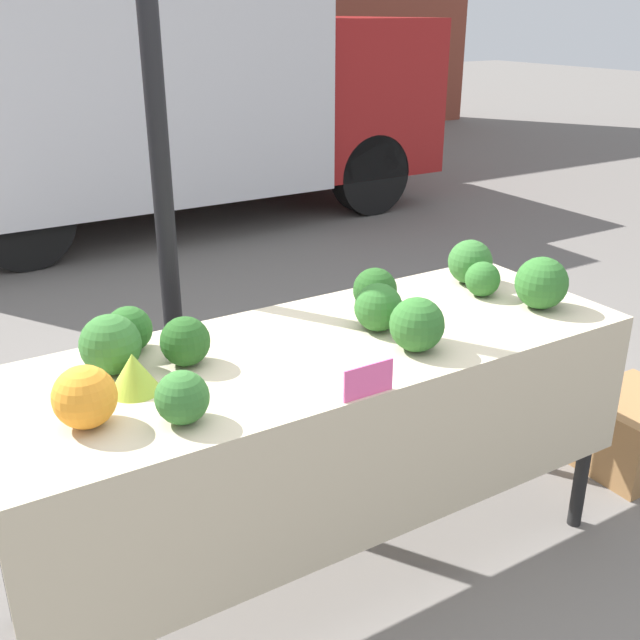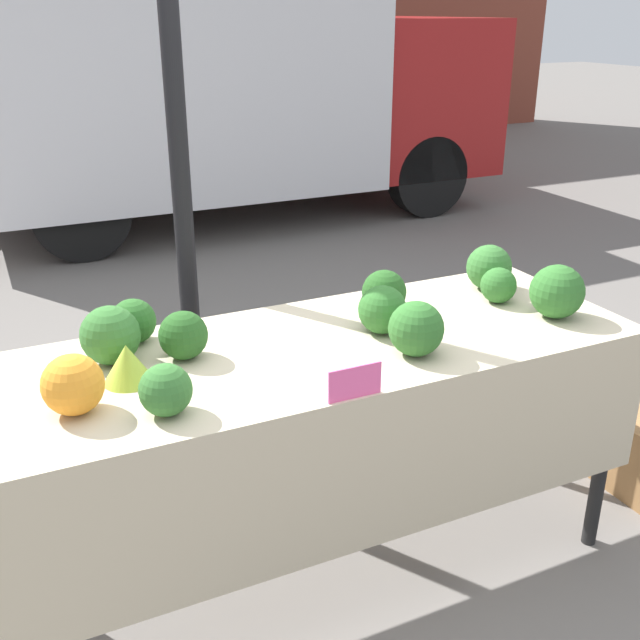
{
  "view_description": "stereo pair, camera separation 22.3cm",
  "coord_description": "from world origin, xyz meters",
  "px_view_note": "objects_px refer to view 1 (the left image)",
  "views": [
    {
      "loc": [
        -1.08,
        -1.76,
        1.79
      ],
      "look_at": [
        0.0,
        0.0,
        0.93
      ],
      "focal_mm": 42.0,
      "sensor_mm": 36.0,
      "label": 1
    },
    {
      "loc": [
        -0.88,
        -1.87,
        1.79
      ],
      "look_at": [
        0.0,
        0.0,
        0.93
      ],
      "focal_mm": 42.0,
      "sensor_mm": 36.0,
      "label": 2
    }
  ],
  "objects_px": {
    "produce_crate": "(632,431)",
    "price_sign": "(368,380)",
    "parked_truck": "(153,80)",
    "orange_cauliflower": "(85,397)"
  },
  "relations": [
    {
      "from": "price_sign",
      "to": "produce_crate",
      "type": "relative_size",
      "value": 0.35
    },
    {
      "from": "parked_truck",
      "to": "price_sign",
      "type": "distance_m",
      "value": 5.31
    },
    {
      "from": "parked_truck",
      "to": "orange_cauliflower",
      "type": "height_order",
      "value": "parked_truck"
    },
    {
      "from": "price_sign",
      "to": "produce_crate",
      "type": "distance_m",
      "value": 1.69
    },
    {
      "from": "produce_crate",
      "to": "price_sign",
      "type": "bearing_deg",
      "value": -172.16
    },
    {
      "from": "parked_truck",
      "to": "produce_crate",
      "type": "relative_size",
      "value": 10.56
    },
    {
      "from": "price_sign",
      "to": "produce_crate",
      "type": "height_order",
      "value": "price_sign"
    },
    {
      "from": "parked_truck",
      "to": "produce_crate",
      "type": "distance_m",
      "value": 5.05
    },
    {
      "from": "orange_cauliflower",
      "to": "produce_crate",
      "type": "height_order",
      "value": "orange_cauliflower"
    },
    {
      "from": "parked_truck",
      "to": "produce_crate",
      "type": "height_order",
      "value": "parked_truck"
    }
  ]
}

